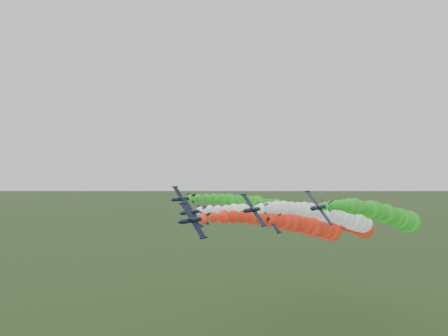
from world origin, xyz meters
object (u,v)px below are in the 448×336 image
at_px(jet_outer_right, 390,216).
at_px(jet_trail, 346,224).
at_px(jet_lead, 303,225).
at_px(jet_inner_right, 340,217).
at_px(jet_outer_left, 273,208).
at_px(jet_inner_left, 293,219).

distance_m(jet_outer_right, jet_trail, 23.22).
relative_size(jet_lead, jet_trail, 0.99).
height_order(jet_inner_right, jet_outer_right, jet_outer_right).
bearing_deg(jet_outer_left, jet_lead, -46.30).
bearing_deg(jet_lead, jet_inner_left, 123.55).
xyz_separation_m(jet_outer_left, jet_trail, (21.87, 10.63, -5.08)).
xyz_separation_m(jet_inner_left, jet_outer_right, (29.87, 1.92, 2.56)).
xyz_separation_m(jet_lead, jet_inner_left, (-10.09, 15.21, -0.45)).
xyz_separation_m(jet_lead, jet_outer_left, (-19.79, 20.71, 2.29)).
bearing_deg(jet_inner_right, jet_lead, -113.86).
bearing_deg(jet_inner_left, jet_lead, -56.45).
relative_size(jet_outer_right, jet_trail, 1.00).
distance_m(jet_inner_right, jet_outer_left, 26.78).
distance_m(jet_lead, jet_trail, 31.53).
height_order(jet_outer_right, jet_trail, jet_outer_right).
bearing_deg(jet_trail, jet_outer_right, -38.75).
relative_size(jet_lead, jet_inner_left, 0.99).
height_order(jet_inner_left, jet_inner_right, jet_inner_right).
xyz_separation_m(jet_outer_right, jet_trail, (-17.70, 14.21, -4.90)).
bearing_deg(jet_inner_left, jet_inner_right, -5.84).
distance_m(jet_lead, jet_outer_right, 26.26).
height_order(jet_inner_left, jet_outer_left, jet_outer_left).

